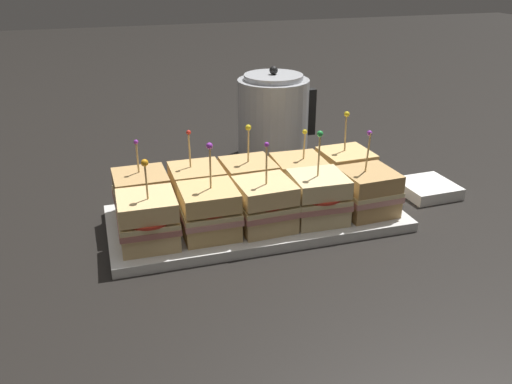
% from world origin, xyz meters
% --- Properties ---
extents(ground_plane, '(6.00, 6.00, 0.00)m').
position_xyz_m(ground_plane, '(0.00, 0.00, 0.00)').
color(ground_plane, black).
extents(serving_platter, '(0.54, 0.24, 0.02)m').
position_xyz_m(serving_platter, '(0.00, 0.00, 0.01)').
color(serving_platter, silver).
rests_on(serving_platter, ground_plane).
extents(sandwich_front_far_left, '(0.10, 0.10, 0.15)m').
position_xyz_m(sandwich_front_far_left, '(-0.20, -0.05, 0.06)').
color(sandwich_front_far_left, '#DBB77A').
rests_on(sandwich_front_far_left, serving_platter).
extents(sandwich_front_left, '(0.10, 0.10, 0.17)m').
position_xyz_m(sandwich_front_left, '(-0.10, -0.05, 0.06)').
color(sandwich_front_left, tan).
rests_on(sandwich_front_left, serving_platter).
extents(sandwich_front_center, '(0.10, 0.10, 0.16)m').
position_xyz_m(sandwich_front_center, '(0.00, -0.05, 0.06)').
color(sandwich_front_center, '#DBB77A').
rests_on(sandwich_front_center, serving_platter).
extents(sandwich_front_right, '(0.10, 0.10, 0.17)m').
position_xyz_m(sandwich_front_right, '(0.10, -0.05, 0.06)').
color(sandwich_front_right, beige).
rests_on(sandwich_front_right, serving_platter).
extents(sandwich_front_far_right, '(0.10, 0.10, 0.16)m').
position_xyz_m(sandwich_front_far_right, '(0.20, -0.05, 0.06)').
color(sandwich_front_far_right, tan).
rests_on(sandwich_front_far_right, serving_platter).
extents(sandwich_back_far_left, '(0.10, 0.10, 0.15)m').
position_xyz_m(sandwich_back_far_left, '(-0.20, 0.05, 0.06)').
color(sandwich_back_far_left, tan).
rests_on(sandwich_back_far_left, serving_platter).
extents(sandwich_back_left, '(0.10, 0.10, 0.16)m').
position_xyz_m(sandwich_back_left, '(-0.10, 0.05, 0.06)').
color(sandwich_back_left, tan).
rests_on(sandwich_back_left, serving_platter).
extents(sandwich_back_center, '(0.10, 0.10, 0.16)m').
position_xyz_m(sandwich_back_center, '(-0.00, 0.05, 0.06)').
color(sandwich_back_center, tan).
rests_on(sandwich_back_center, serving_platter).
extents(sandwich_back_right, '(0.10, 0.10, 0.14)m').
position_xyz_m(sandwich_back_right, '(0.10, 0.05, 0.06)').
color(sandwich_back_right, tan).
rests_on(sandwich_back_right, serving_platter).
extents(sandwich_back_far_right, '(0.10, 0.10, 0.17)m').
position_xyz_m(sandwich_back_far_right, '(0.20, 0.05, 0.06)').
color(sandwich_back_far_right, tan).
rests_on(sandwich_back_far_right, serving_platter).
extents(kettle_steel, '(0.19, 0.17, 0.22)m').
position_xyz_m(kettle_steel, '(0.15, 0.34, 0.10)').
color(kettle_steel, '#B7BABF').
rests_on(kettle_steel, ground_plane).
extents(napkin_stack, '(0.11, 0.11, 0.02)m').
position_xyz_m(napkin_stack, '(0.38, 0.02, 0.01)').
color(napkin_stack, white).
rests_on(napkin_stack, ground_plane).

